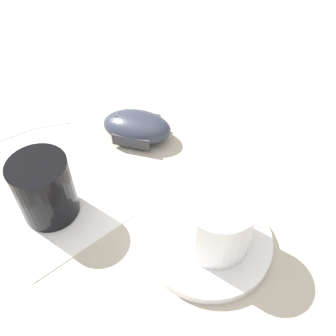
# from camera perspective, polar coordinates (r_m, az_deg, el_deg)

# --- Properties ---
(ground_plane) EXTENTS (3.00, 3.00, 0.00)m
(ground_plane) POSITION_cam_1_polar(r_m,az_deg,el_deg) (0.46, -5.11, -9.19)
(ground_plane) COLOR #B2A899
(saucer) EXTENTS (0.15, 0.15, 0.01)m
(saucer) POSITION_cam_1_polar(r_m,az_deg,el_deg) (0.44, 6.01, -10.84)
(saucer) COLOR white
(saucer) RESTS_ON ground
(coffee_cup) EXTENTS (0.11, 0.08, 0.07)m
(coffee_cup) POSITION_cam_1_polar(r_m,az_deg,el_deg) (0.41, 7.48, -7.70)
(coffee_cup) COLOR white
(coffee_cup) RESTS_ON saucer
(computer_mouse) EXTENTS (0.11, 0.12, 0.04)m
(computer_mouse) POSITION_cam_1_polar(r_m,az_deg,el_deg) (0.55, -4.79, 6.30)
(computer_mouse) COLOR #2D3342
(computer_mouse) RESTS_ON ground
(napkin_under_glass) EXTENTS (0.17, 0.17, 0.00)m
(napkin_under_glass) POSITION_cam_1_polar(r_m,az_deg,el_deg) (0.49, -16.68, -6.12)
(napkin_under_glass) COLOR white
(napkin_under_glass) RESTS_ON ground
(drinking_glass) EXTENTS (0.07, 0.07, 0.08)m
(drinking_glass) POSITION_cam_1_polar(r_m,az_deg,el_deg) (0.46, -18.31, -3.01)
(drinking_glass) COLOR black
(drinking_glass) RESTS_ON napkin_under_glass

